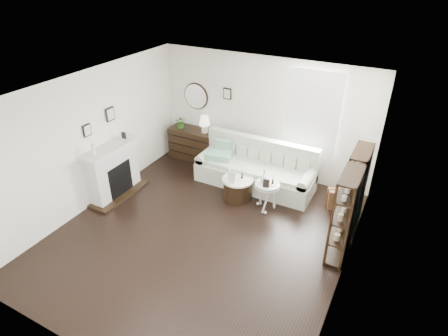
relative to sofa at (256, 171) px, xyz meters
The scene contains 18 objects.
room 1.52m from the sofa, 47.46° to the left, with size 5.50×5.50×5.50m.
fireplace 3.06m from the sofa, 144.32° to the right, with size 0.50×1.40×1.84m.
shelf_unit_far 2.28m from the sofa, 13.75° to the right, with size 0.30×0.80×1.60m.
shelf_unit_near 2.64m from the sofa, 33.43° to the right, with size 0.30×0.80×1.60m.
sofa is the anchor object (origin of this frame).
quilt 0.90m from the sofa, behind, with size 0.55×0.45×0.14m, color #238158.
suitcase 1.94m from the sofa, ahead, with size 0.63×0.21×0.42m, color brown.
dresser 1.92m from the sofa, 168.31° to the left, with size 1.18×0.51×0.79m.
table_lamp 1.72m from the sofa, 165.77° to the left, with size 0.26×0.26×0.42m, color #EEE3C8, non-canonical shape.
potted_plant 2.29m from the sofa, behind, with size 0.28×0.24×0.31m, color #29621C.
drum_table 0.70m from the sofa, 100.10° to the right, with size 0.66×0.66×0.46m.
pedestal_table 0.99m from the sofa, 53.76° to the right, with size 0.49×0.49×0.60m.
eiffel_drum 0.67m from the sofa, 94.34° to the right, with size 0.11×0.11×0.19m, color black, non-canonical shape.
bottle_drum 0.85m from the sofa, 110.76° to the right, with size 0.07×0.07×0.31m, color silver.
card_frame_drum 0.89m from the sofa, 101.17° to the right, with size 0.16×0.01×0.21m, color silver.
eiffel_ped 1.06m from the sofa, 48.21° to the right, with size 0.11×0.11×0.19m, color black, non-canonical shape.
flask_ped 0.99m from the sofa, 57.36° to the right, with size 0.16×0.16×0.29m, color silver, non-canonical shape.
card_frame_ped 1.14m from the sofa, 56.87° to the right, with size 0.12×0.01×0.17m, color black.
Camera 1 is at (2.89, -4.60, 4.50)m, focal length 30.00 mm.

